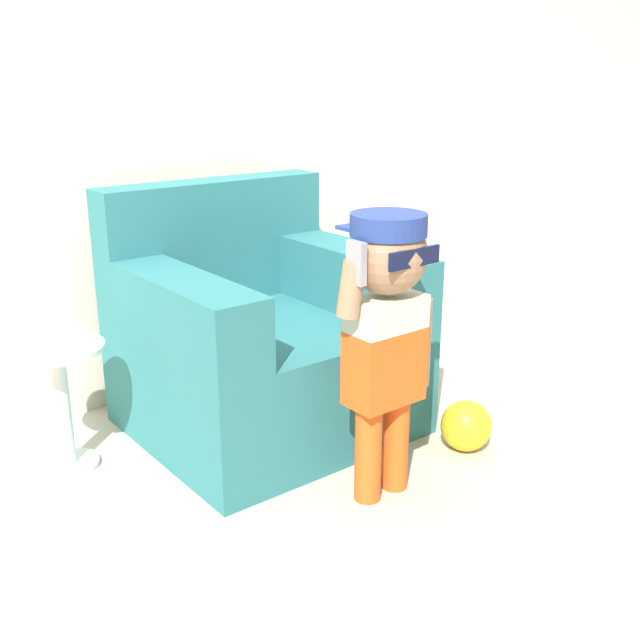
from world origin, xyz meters
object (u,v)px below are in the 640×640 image
person_child (386,314)px  side_table (60,395)px  armchair (261,343)px  toy_ball (466,426)px

person_child → side_table: person_child is taller
armchair → person_child: (0.01, -0.70, 0.30)m
armchair → person_child: 0.77m
person_child → armchair: bearing=91.2°
side_table → toy_ball: 1.49m
armchair → toy_ball: size_ratio=5.08×
side_table → toy_ball: (1.24, -0.81, -0.19)m
side_table → toy_ball: side_table is taller
person_child → side_table: bearing=133.0°
person_child → side_table: 1.20m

